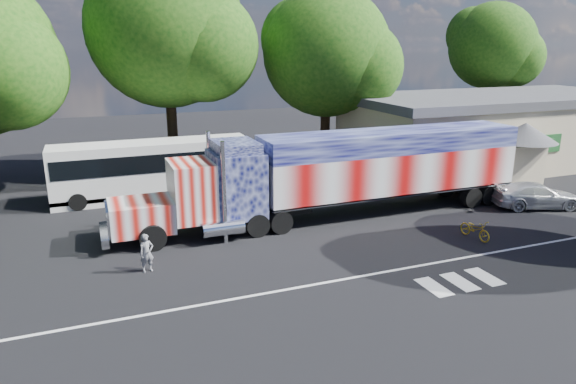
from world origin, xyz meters
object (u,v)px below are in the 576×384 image
object	(u,v)px
bicycle	(475,229)
tree_far_ne	(493,47)
woman	(147,253)
tree_n_mid	(169,29)
tree_ne_a	(329,53)
coach_bus	(153,169)
parked_car	(536,195)
semi_truck	(345,171)

from	to	relation	value
bicycle	tree_far_ne	bearing A→B (deg)	41.39
tree_far_ne	bicycle	bearing A→B (deg)	-132.36
woman	tree_n_mid	bearing A→B (deg)	60.79
woman	tree_ne_a	size ratio (longest dim) A/B	0.12
coach_bus	tree_ne_a	size ratio (longest dim) A/B	0.89
tree_ne_a	tree_far_ne	distance (m)	18.81
tree_far_ne	woman	bearing A→B (deg)	-150.71
parked_car	woman	distance (m)	21.07
semi_truck	woman	world-z (taller)	semi_truck
tree_far_ne	tree_n_mid	bearing A→B (deg)	-175.03
woman	tree_far_ne	xyz separation A→B (m)	(33.40, 18.74, 7.75)
parked_car	bicycle	xyz separation A→B (m)	(-6.41, -2.59, -0.23)
parked_car	tree_far_ne	world-z (taller)	tree_far_ne
semi_truck	tree_far_ne	bearing A→B (deg)	33.93
bicycle	tree_far_ne	xyz separation A→B (m)	(18.76, 20.57, 8.07)
coach_bus	tree_far_ne	bearing A→B (deg)	14.33
coach_bus	tree_far_ne	distance (m)	33.48
parked_car	tree_far_ne	distance (m)	23.18
woman	bicycle	size ratio (longest dim) A/B	0.90
parked_car	tree_n_mid	world-z (taller)	tree_n_mid
tree_ne_a	bicycle	bearing A→B (deg)	-91.18
woman	bicycle	bearing A→B (deg)	-22.68
coach_bus	woman	bearing A→B (deg)	-98.82
coach_bus	tree_n_mid	distance (m)	9.97
tree_ne_a	tree_far_ne	bearing A→B (deg)	11.77
bicycle	tree_ne_a	size ratio (longest dim) A/B	0.14
parked_car	bicycle	world-z (taller)	parked_car
semi_truck	woman	size ratio (longest dim) A/B	14.03
semi_truck	tree_ne_a	world-z (taller)	tree_ne_a
tree_n_mid	tree_ne_a	bearing A→B (deg)	-6.56
tree_n_mid	coach_bus	bearing A→B (deg)	-112.37
woman	tree_ne_a	world-z (taller)	tree_ne_a
bicycle	tree_ne_a	xyz separation A→B (m)	(0.35, 16.73, 7.66)
parked_car	woman	xyz separation A→B (m)	(-21.06, -0.76, 0.10)
semi_truck	parked_car	world-z (taller)	semi_truck
coach_bus	bicycle	bearing A→B (deg)	-43.79
semi_truck	bicycle	xyz separation A→B (m)	(4.18, -5.14, -1.96)
semi_truck	tree_ne_a	bearing A→B (deg)	68.69
bicycle	tree_far_ne	world-z (taller)	tree_far_ne
tree_n_mid	bicycle	bearing A→B (deg)	-59.24
parked_car	woman	size ratio (longest dim) A/B	3.02
bicycle	tree_ne_a	distance (m)	18.41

